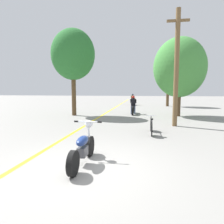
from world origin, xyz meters
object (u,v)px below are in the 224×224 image
at_px(motorcycle_foreground, 83,147).
at_px(motorcycle_rider_far, 133,101).
at_px(bicycle_parked, 151,126).
at_px(motorcycle_rider_lead, 133,107).
at_px(utility_pole, 177,67).
at_px(roadside_tree_right_near, 180,68).
at_px(roadside_tree_right_far, 168,68).
at_px(roadside_tree_left, 73,55).

xyz_separation_m(motorcycle_foreground, motorcycle_rider_far, (0.14, 20.12, 0.11)).
bearing_deg(bicycle_parked, motorcycle_rider_lead, 99.36).
relative_size(utility_pole, roadside_tree_right_near, 1.06).
relative_size(roadside_tree_right_near, roadside_tree_right_far, 0.92).
height_order(motorcycle_foreground, motorcycle_rider_far, motorcycle_rider_far).
bearing_deg(roadside_tree_right_far, roadside_tree_left, -128.85).
distance_m(utility_pole, motorcycle_rider_lead, 6.01).
bearing_deg(motorcycle_foreground, roadside_tree_left, 111.03).
xyz_separation_m(motorcycle_foreground, bicycle_parked, (1.84, 3.88, -0.09)).
xyz_separation_m(utility_pole, roadside_tree_right_near, (0.84, 4.16, 0.41)).
distance_m(utility_pole, roadside_tree_left, 7.67).
height_order(roadside_tree_right_near, motorcycle_rider_lead, roadside_tree_right_near).
relative_size(roadside_tree_right_near, motorcycle_rider_lead, 2.50).
relative_size(roadside_tree_right_near, roadside_tree_left, 0.89).
xyz_separation_m(roadside_tree_right_far, roadside_tree_left, (-7.82, -9.71, 0.07)).
bearing_deg(roadside_tree_left, utility_pole, -27.25).
distance_m(utility_pole, roadside_tree_right_near, 4.26).
relative_size(roadside_tree_left, motorcycle_rider_lead, 2.81).
xyz_separation_m(motorcycle_rider_lead, motorcycle_rider_far, (-0.55, 9.29, 0.01)).
bearing_deg(roadside_tree_right_near, motorcycle_rider_lead, 167.09).
bearing_deg(roadside_tree_right_far, motorcycle_foreground, -102.45).
xyz_separation_m(roadside_tree_right_near, roadside_tree_left, (-7.55, -0.70, 0.95)).
relative_size(roadside_tree_right_far, motorcycle_foreground, 3.09).
bearing_deg(roadside_tree_left, bicycle_parked, -45.32).
xyz_separation_m(utility_pole, roadside_tree_right_far, (1.11, 13.17, 1.29)).
distance_m(roadside_tree_right_far, motorcycle_foreground, 19.94).
height_order(utility_pole, motorcycle_rider_lead, utility_pole).
relative_size(roadside_tree_right_far, bicycle_parked, 3.65).
xyz_separation_m(roadside_tree_right_near, motorcycle_foreground, (-3.95, -10.08, -3.01)).
height_order(utility_pole, motorcycle_foreground, utility_pole).
distance_m(roadside_tree_left, motorcycle_rider_far, 12.01).
bearing_deg(bicycle_parked, motorcycle_foreground, -115.33).
relative_size(roadside_tree_right_near, motorcycle_rider_far, 2.81).
height_order(roadside_tree_left, motorcycle_rider_far, roadside_tree_left).
bearing_deg(roadside_tree_left, roadside_tree_right_near, 5.31).
distance_m(roadside_tree_right_far, motorcycle_rider_far, 5.66).
bearing_deg(roadside_tree_right_near, roadside_tree_left, -174.69).
relative_size(utility_pole, motorcycle_rider_lead, 2.65).
bearing_deg(motorcycle_foreground, bicycle_parked, 64.67).
bearing_deg(motorcycle_rider_far, motorcycle_rider_lead, -86.61).
height_order(roadside_tree_right_far, bicycle_parked, roadside_tree_right_far).
bearing_deg(roadside_tree_right_near, roadside_tree_right_far, 88.29).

